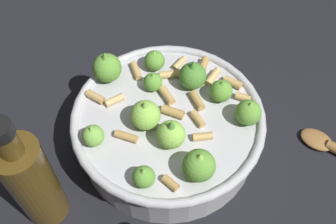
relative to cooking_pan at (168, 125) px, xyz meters
name	(u,v)px	position (x,y,z in m)	size (l,w,h in m)	color
ground_plane	(168,141)	(0.00, 0.00, -0.05)	(2.40, 2.40, 0.00)	black
cooking_pan	(168,125)	(0.00, 0.00, 0.00)	(0.28, 0.28, 0.12)	#B7B7BC
olive_oil_bottle	(32,181)	(-0.04, 0.20, 0.04)	(0.06, 0.06, 0.21)	#4C3814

